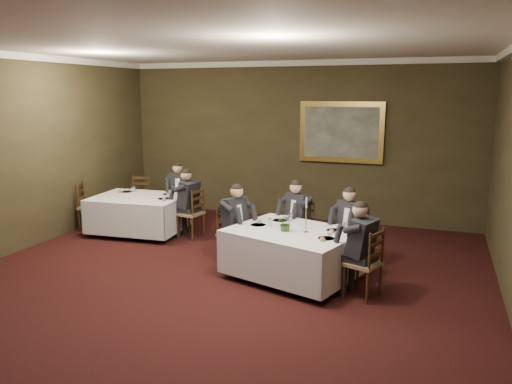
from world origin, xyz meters
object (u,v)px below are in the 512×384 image
Objects in this scene: diner_main_backleft at (298,228)px; candlestick at (306,219)px; chair_main_backleft at (299,240)px; chair_main_endleft at (233,246)px; diner_sec_backright at (179,201)px; diner_sec_endright at (190,212)px; diner_main_endright at (363,262)px; table_main at (292,250)px; chair_sec_backright at (180,211)px; painting at (341,132)px; centerpiece at (286,223)px; chair_main_backright at (351,251)px; diner_main_backright at (351,238)px; chair_main_endright at (363,278)px; chair_sec_endleft at (90,216)px; table_second at (139,212)px; diner_main_endleft at (234,233)px; chair_sec_backleft at (140,208)px; chair_sec_endright at (191,223)px.

diner_main_backleft is 1.24m from candlestick.
candlestick is (0.41, -1.08, 0.45)m from diner_main_backleft.
chair_main_backleft is 1.00× the size of chair_main_endleft.
diner_sec_backright is 1.00× the size of diner_sec_endright.
chair_main_endleft is 2.36m from diner_main_endright.
chair_sec_backright is (-3.22, 2.30, -0.17)m from table_main.
painting is (0.20, 2.60, 1.47)m from diner_main_backleft.
centerpiece is at bearing 97.63° from diner_main_endright.
painting is (-1.12, 4.00, 1.47)m from diner_main_endright.
painting is (3.22, 1.37, 1.47)m from diner_sec_backright.
chair_main_backright is at bearing 141.22° from diner_sec_backright.
diner_main_backright and diner_sec_endright have the same top height.
chair_main_endleft is 2.36m from chair_main_endright.
diner_main_endright reaches higher than chair_sec_backright.
diner_main_endright is 6.08m from chair_sec_endleft.
diner_sec_endright is at bearing -138.47° from painting.
chair_sec_backright is at bearing 67.45° from table_second.
table_second is 1.05× the size of painting.
chair_sec_backright is 0.23m from diner_sec_backright.
diner_main_endleft is at bearing 157.90° from centerpiece.
painting is at bearing -68.30° from diner_main_backleft.
chair_main_backleft reaches higher than table_second.
centerpiece is at bearing -138.24° from table_main.
centerpiece is at bearing 122.02° from diner_main_backleft.
diner_sec_endright reaches higher than chair_main_endleft.
centerpiece is at bearing 90.66° from chair_main_endleft.
chair_sec_backright is 1.00× the size of chair_sec_endleft.
chair_main_backright is 1.18m from chair_main_endright.
chair_main_endright is 1.19m from candlestick.
diner_sec_endright is 2.45× the size of candlestick.
chair_main_backright is 0.23m from diner_main_backright.
diner_sec_endright is (0.72, -0.86, 0.23)m from chair_sec_backright.
diner_main_backleft is at bearing 68.02° from chair_sec_endleft.
chair_main_endright is 0.74× the size of diner_sec_endright.
chair_main_backright is 1.94m from chair_main_endleft.
table_main is 1.09m from chair_main_backleft.
diner_sec_backright reaches higher than chair_main_endleft.
diner_sec_backright is (-3.02, 1.22, 0.23)m from chair_main_backleft.
diner_main_endright reaches higher than chair_main_endright.
chair_main_endleft is (2.49, -0.99, -0.17)m from table_second.
chair_main_backright is at bearing 55.37° from candlestick.
table_second is at bearing 108.47° from chair_sec_backleft.
chair_sec_endright is at bearing -105.73° from diner_main_endleft.
chair_main_endleft is at bearing 134.39° from chair_sec_backleft.
chair_sec_backleft is (-3.05, 1.87, 0.00)m from chair_main_endleft.
table_main is 1.15× the size of table_second.
diner_main_endright is (0.36, -1.11, 0.23)m from chair_main_backright.
chair_main_backleft is at bearing 149.73° from chair_sec_backleft.
diner_main_endright is 1.29m from centerpiece.
chair_sec_backleft is at bearing 122.61° from table_second.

